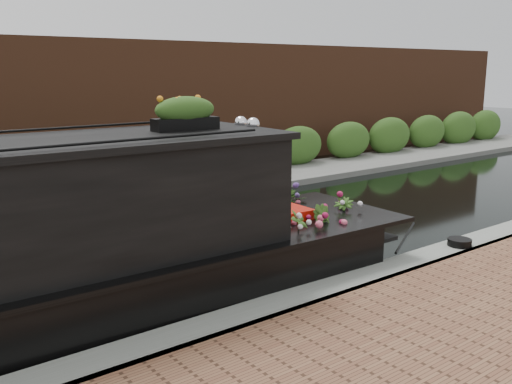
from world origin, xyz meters
TOP-DOWN VIEW (x-y plane):
  - ground at (0.00, 0.00)m, footprint 80.00×80.00m
  - near_bank_coping at (0.00, -3.30)m, footprint 40.00×0.60m
  - far_bank_path at (0.00, 4.20)m, footprint 40.00×2.40m
  - far_hedge at (0.00, 5.10)m, footprint 40.00×1.10m
  - far_brick_wall at (0.00, 7.20)m, footprint 40.00×1.00m
  - rope_fender at (1.91, -1.76)m, footprint 0.41×0.37m
  - coiled_mooring_rope at (2.68, -3.32)m, footprint 0.40×0.40m

SIDE VIEW (x-z plane):
  - ground at x=0.00m, z-range 0.00..0.00m
  - near_bank_coping at x=0.00m, z-range -0.25..0.25m
  - far_bank_path at x=0.00m, z-range -0.17..0.17m
  - far_hedge at x=0.00m, z-range -1.40..1.40m
  - far_brick_wall at x=0.00m, z-range -4.00..4.00m
  - rope_fender at x=1.91m, z-range 0.00..0.41m
  - coiled_mooring_rope at x=2.68m, z-range 0.25..0.37m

